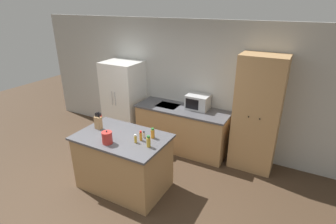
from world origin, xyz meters
TOP-DOWN VIEW (x-y plane):
  - ground_plane at (0.00, 0.00)m, footprint 14.00×14.00m
  - wall_back at (0.00, 2.33)m, footprint 7.20×0.06m
  - refrigerator at (-1.22, 1.97)m, footprint 0.80×0.69m
  - back_counter at (0.23, 1.98)m, footprint 1.90×0.68m
  - pantry_cabinet at (1.65, 2.04)m, footprint 0.77×0.54m
  - kitchen_island at (-0.08, 0.42)m, footprint 1.45×0.93m
  - microwave at (0.50, 2.11)m, footprint 0.44×0.35m
  - knife_block at (-0.58, 0.45)m, footprint 0.12×0.07m
  - spice_bottle_tall_dark at (0.38, 0.61)m, footprint 0.06×0.06m
  - spice_bottle_short_red at (0.26, 0.45)m, footprint 0.04×0.04m
  - spice_bottle_amber_oil at (0.23, 0.36)m, footprint 0.04×0.04m
  - spice_bottle_green_herb at (0.47, 0.35)m, footprint 0.06×0.06m
  - spice_bottle_pale_salt at (0.25, 0.55)m, footprint 0.04×0.04m
  - kettle at (-0.13, 0.14)m, footprint 0.15×0.15m
  - fire_extinguisher at (-1.85, 1.83)m, footprint 0.11×0.11m

SIDE VIEW (x-z plane):
  - ground_plane at x=0.00m, z-range 0.00..0.00m
  - fire_extinguisher at x=-1.85m, z-range -0.03..0.42m
  - back_counter at x=0.23m, z-range 0.00..0.92m
  - kitchen_island at x=-0.08m, z-range 0.00..0.94m
  - refrigerator at x=-1.22m, z-range 0.00..1.71m
  - spice_bottle_pale_salt at x=0.25m, z-range 0.94..1.04m
  - spice_bottle_amber_oil at x=0.23m, z-range 0.94..1.07m
  - spice_bottle_short_red at x=0.26m, z-range 0.94..1.10m
  - spice_bottle_tall_dark at x=0.38m, z-range 0.94..1.10m
  - spice_bottle_green_herb at x=0.47m, z-range 0.94..1.11m
  - kettle at x=-0.13m, z-range 0.93..1.14m
  - pantry_cabinet at x=1.65m, z-range 0.00..2.10m
  - knife_block at x=-0.58m, z-range 0.90..1.21m
  - microwave at x=0.50m, z-range 0.92..1.21m
  - wall_back at x=0.00m, z-range 0.00..2.60m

